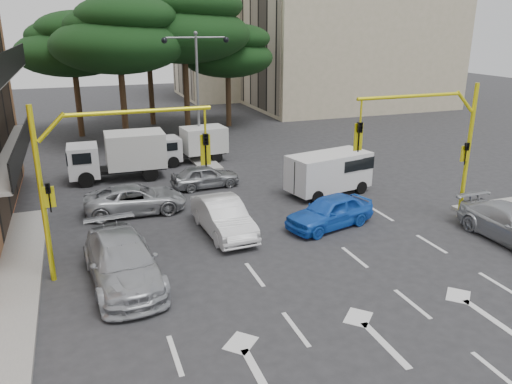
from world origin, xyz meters
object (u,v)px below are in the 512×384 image
car_blue_compact (330,211)px  box_truck_b (192,145)px  car_silver_cross_b (205,176)px  street_lamp_center (197,74)px  car_silver_wagon (122,261)px  signal_mast_right (436,136)px  box_truck_a (118,156)px  van_white (329,173)px  car_white_hatch (223,217)px  signal_mast_left (97,166)px  car_silver_cross_a (136,199)px

car_blue_compact → box_truck_b: bearing=179.0°
car_blue_compact → car_silver_cross_b: bearing=-167.9°
street_lamp_center → car_silver_wagon: size_ratio=1.45×
signal_mast_right → box_truck_a: size_ratio=1.13×
car_silver_wagon → van_white: size_ratio=1.25×
van_white → car_silver_wagon: bearing=-72.8°
signal_mast_right → car_blue_compact: bearing=166.7°
car_blue_compact → box_truck_b: 12.88m
car_white_hatch → car_silver_wagon: bearing=-150.0°
signal_mast_left → van_white: size_ratio=1.40×
car_silver_cross_b → box_truck_a: bearing=50.0°
car_silver_cross_b → box_truck_b: 5.38m
signal_mast_left → street_lamp_center: street_lamp_center is taller
signal_mast_right → car_white_hatch: bearing=167.9°
signal_mast_right → street_lamp_center: (-6.80, 14.01, 1.54)m
box_truck_a → car_silver_cross_a: bearing=-176.8°
signal_mast_right → signal_mast_left: same height
car_white_hatch → car_silver_wagon: (-4.36, -2.87, 0.05)m
car_white_hatch → box_truck_b: bearing=79.8°
box_truck_a → van_white: bearing=-121.4°
box_truck_a → box_truck_b: 5.21m
car_silver_wagon → van_white: van_white is taller
box_truck_a → car_white_hatch: bearing=-159.5°
box_truck_a → box_truck_b: bearing=-63.7°
car_silver_cross_b → box_truck_b: size_ratio=0.82×
car_silver_wagon → car_silver_cross_b: bearing=55.9°
car_silver_cross_b → van_white: bearing=-122.2°
car_white_hatch → car_silver_cross_b: size_ratio=1.23×
signal_mast_right → car_silver_cross_b: 11.87m
car_blue_compact → car_silver_cross_b: size_ratio=1.13×
signal_mast_right → street_lamp_center: size_ratio=0.77×
car_blue_compact → van_white: bearing=138.1°
signal_mast_left → car_silver_cross_a: signal_mast_left is taller
signal_mast_left → box_truck_a: 11.67m
street_lamp_center → car_silver_cross_a: street_lamp_center is taller
car_silver_cross_a → box_truck_a: (-0.22, 5.67, 0.66)m
car_white_hatch → car_blue_compact: bearing=-14.4°
street_lamp_center → car_silver_cross_b: size_ratio=2.15×
street_lamp_center → car_silver_cross_a: bearing=-121.3°
box_truck_a → car_silver_cross_b: bearing=-125.7°
car_white_hatch → car_blue_compact: (4.50, -0.88, -0.04)m
car_silver_cross_a → box_truck_a: 5.71m
car_silver_wagon → van_white: 12.45m
signal_mast_right → street_lamp_center: street_lamp_center is taller
car_silver_cross_a → box_truck_b: 9.09m
signal_mast_right → van_white: size_ratio=1.40×
car_white_hatch → box_truck_a: (-3.32, 9.40, 0.58)m
car_silver_cross_a → street_lamp_center: bearing=-29.7°
street_lamp_center → van_white: (4.55, -8.99, -4.35)m
signal_mast_right → car_blue_compact: size_ratio=1.47×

